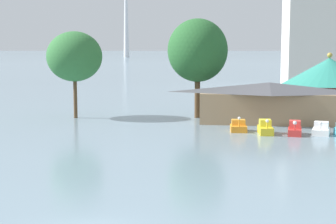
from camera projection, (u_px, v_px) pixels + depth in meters
name	position (u px, v px, depth m)	size (l,w,h in m)	color
pedal_boat_orange	(238.00, 127.00, 55.17)	(1.78, 2.43, 1.66)	orange
pedal_boat_yellow	(265.00, 128.00, 53.54)	(1.53, 2.95, 1.65)	yellow
pedal_boat_red	(295.00, 129.00, 53.02)	(1.62, 2.95, 1.57)	red
pedal_boat_white	(321.00, 130.00, 53.22)	(2.15, 2.98, 1.45)	white
boathouse	(269.00, 102.00, 60.91)	(16.80, 5.81, 4.68)	#9E7F5B
green_roof_pavilion	(329.00, 82.00, 71.07)	(12.38, 12.38, 7.94)	#993328
shoreline_tree_tall_left	(74.00, 57.00, 64.57)	(6.75, 6.75, 10.58)	brown
shoreline_tree_mid	(198.00, 51.00, 64.78)	(7.34, 7.34, 12.13)	brown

